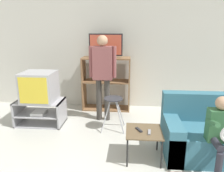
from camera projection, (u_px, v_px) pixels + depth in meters
wall_back at (112, 52)px, 5.02m from camera, size 6.40×0.06×2.60m
tv_stand at (41, 112)px, 4.27m from camera, size 0.90×0.54×0.47m
television_main at (39, 87)px, 4.13m from camera, size 0.60×0.57×0.56m
media_shelf at (106, 83)px, 4.94m from camera, size 1.07×0.40×1.20m
television_flat at (106, 46)px, 4.70m from camera, size 0.72×0.20×0.51m
folding_stool at (113, 104)px, 3.96m from camera, size 0.44×0.38×0.61m
snack_table at (144, 134)px, 3.08m from camera, size 0.50×0.50×0.43m
remote_control_black at (139, 130)px, 3.08m from camera, size 0.10×0.14×0.02m
remote_control_white at (149, 132)px, 3.01m from camera, size 0.05×0.15×0.02m
couch at (218, 135)px, 3.23m from camera, size 1.60×0.84×0.87m
person_standing_adult at (103, 70)px, 4.24m from camera, size 0.53×0.21×1.70m
person_seated_child at (222, 131)px, 2.69m from camera, size 0.33×0.43×1.02m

